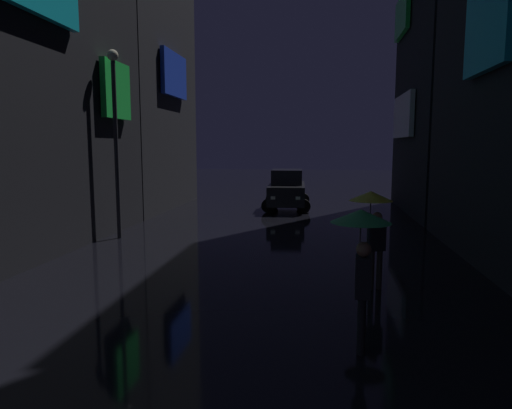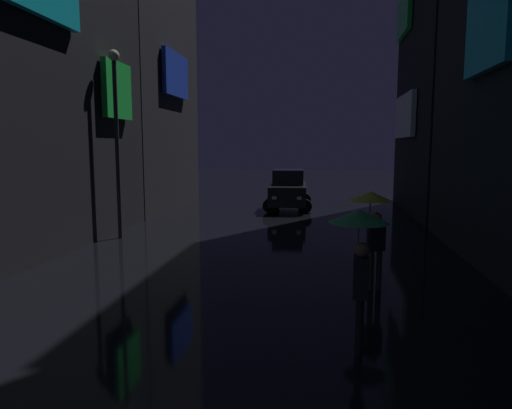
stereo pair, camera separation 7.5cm
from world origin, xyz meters
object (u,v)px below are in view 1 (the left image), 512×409
streetlamp_left_far (115,124)px  car_distant (287,190)px  pedestrian_far_right_yellow (373,212)px  pedestrian_foreground_left_green (361,240)px

streetlamp_left_far → car_distant: bearing=57.6°
pedestrian_far_right_yellow → streetlamp_left_far: size_ratio=0.35×
pedestrian_far_right_yellow → car_distant: size_ratio=0.50×
streetlamp_left_far → pedestrian_far_right_yellow: bearing=-30.3°
pedestrian_far_right_yellow → car_distant: 12.68m
pedestrian_far_right_yellow → pedestrian_foreground_left_green: size_ratio=1.00×
car_distant → streetlamp_left_far: streetlamp_left_far is taller
pedestrian_foreground_left_green → streetlamp_left_far: (-7.22, 7.41, 2.09)m
pedestrian_far_right_yellow → car_distant: bearing=102.3°
pedestrian_far_right_yellow → car_distant: pedestrian_far_right_yellow is taller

